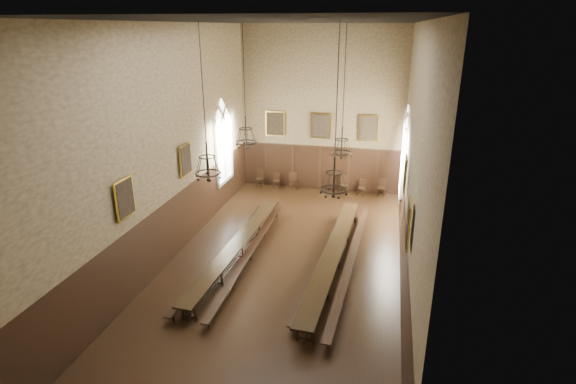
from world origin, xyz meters
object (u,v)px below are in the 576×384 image
(chair_6, at_px, (362,190))
(chair_2, at_px, (293,184))
(chandelier_front_right, at_px, (334,179))
(chair_0, at_px, (260,181))
(bench_right_outer, at_px, (351,261))
(bench_left_outer, at_px, (223,251))
(chair_7, at_px, (381,191))
(table_right, at_px, (333,259))
(chandelier_front_left, at_px, (208,163))
(chair_1, at_px, (276,183))
(chandelier_back_right, at_px, (342,145))
(bench_left_inner, at_px, (251,254))
(table_left, at_px, (238,250))
(bench_right_inner, at_px, (324,259))
(chair_5, at_px, (344,188))
(chandelier_back_left, at_px, (246,135))

(chair_6, bearing_deg, chair_2, -168.28)
(chandelier_front_right, bearing_deg, chair_0, 116.95)
(bench_right_outer, bearing_deg, chair_0, 125.81)
(bench_left_outer, height_order, chair_6, chair_6)
(bench_right_outer, xyz_separation_m, chair_7, (0.91, 8.42, -0.01))
(table_right, relative_size, chandelier_front_left, 2.18)
(chair_1, relative_size, chandelier_back_right, 0.17)
(chair_1, bearing_deg, bench_right_outer, -67.34)
(bench_left_inner, xyz_separation_m, chair_1, (-1.11, 8.64, -0.01))
(table_left, distance_m, bench_right_outer, 4.53)
(bench_right_inner, bearing_deg, chandelier_back_right, 83.94)
(chair_0, height_order, chair_2, chair_0)
(chair_0, distance_m, chair_5, 4.91)
(chair_1, height_order, chair_5, chair_5)
(bench_left_inner, xyz_separation_m, chair_7, (4.89, 8.65, 0.01))
(chair_0, height_order, chandelier_back_right, chandelier_back_right)
(table_left, bearing_deg, bench_left_inner, -3.46)
(bench_right_outer, xyz_separation_m, chandelier_back_right, (-0.80, 2.55, 3.97))
(bench_left_inner, relative_size, chair_2, 9.77)
(bench_left_outer, distance_m, chair_2, 8.70)
(chair_0, bearing_deg, table_left, -81.27)
(table_right, distance_m, chair_7, 8.72)
(chair_7, bearing_deg, chair_5, -172.71)
(table_right, distance_m, chandelier_back_left, 6.41)
(bench_left_outer, xyz_separation_m, chair_6, (4.98, 8.55, -0.01))
(chandelier_back_left, bearing_deg, bench_left_outer, -95.56)
(chair_7, bearing_deg, chair_0, -174.25)
(bench_right_inner, xyz_separation_m, bench_right_outer, (1.07, -0.02, 0.03))
(chandelier_front_right, bearing_deg, bench_right_inner, 102.77)
(chair_1, bearing_deg, bench_right_inner, -72.90)
(bench_right_outer, height_order, chair_7, chair_7)
(bench_right_inner, distance_m, chandelier_back_right, 4.74)
(table_left, relative_size, chandelier_front_right, 1.88)
(table_right, height_order, chair_7, chair_7)
(table_right, height_order, chandelier_front_left, chandelier_front_left)
(chair_1, distance_m, chandelier_back_right, 8.29)
(bench_right_inner, bearing_deg, bench_right_outer, -1.19)
(bench_left_inner, bearing_deg, bench_right_outer, 3.28)
(table_left, distance_m, chandelier_back_right, 6.05)
(bench_right_inner, bearing_deg, chair_6, 83.77)
(chair_6, height_order, chandelier_back_right, chandelier_back_right)
(chandelier_back_right, bearing_deg, table_right, -87.42)
(chandelier_front_right, bearing_deg, bench_left_inner, 145.98)
(bench_left_inner, relative_size, chair_7, 10.27)
(chair_2, relative_size, chair_6, 1.13)
(bench_left_outer, xyz_separation_m, bench_right_inner, (4.08, 0.27, -0.01))
(table_right, distance_m, chandelier_front_right, 4.78)
(bench_left_inner, bearing_deg, chandelier_back_right, 41.07)
(table_right, bearing_deg, bench_right_inner, 156.39)
(chair_0, height_order, chair_6, chair_0)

